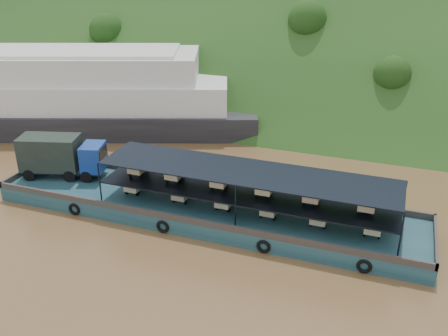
% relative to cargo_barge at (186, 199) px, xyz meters
% --- Properties ---
extents(ground, '(160.00, 160.00, 0.00)m').
position_rel_cargo_barge_xyz_m(ground, '(4.29, -0.24, -1.23)').
color(ground, brown).
rests_on(ground, ground).
extents(hillside, '(140.00, 39.60, 39.60)m').
position_rel_cargo_barge_xyz_m(hillside, '(4.29, 35.76, -1.23)').
color(hillside, '#193914').
rests_on(hillside, ground).
extents(cargo_barge, '(35.03, 7.18, 4.93)m').
position_rel_cargo_barge_xyz_m(cargo_barge, '(0.00, 0.00, 0.00)').
color(cargo_barge, '#143847').
rests_on(cargo_barge, ground).
extents(passenger_ferry, '(47.03, 26.36, 9.29)m').
position_rel_cargo_barge_xyz_m(passenger_ferry, '(-22.41, 14.57, 2.79)').
color(passenger_ferry, black).
rests_on(passenger_ferry, ground).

